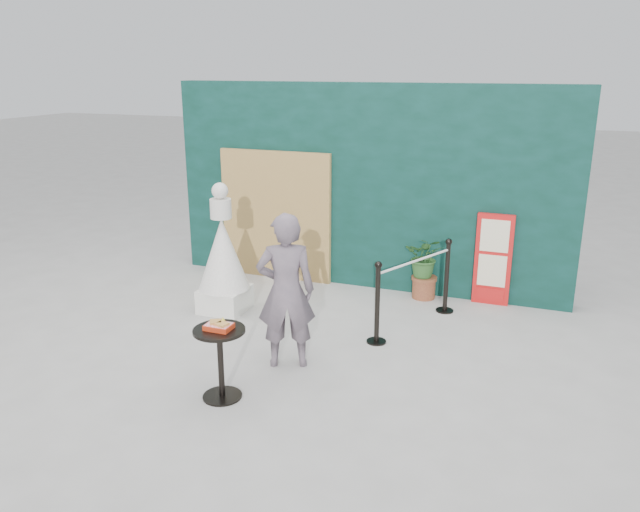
{
  "coord_description": "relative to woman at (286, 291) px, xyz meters",
  "views": [
    {
      "loc": [
        2.59,
        -5.6,
        3.24
      ],
      "look_at": [
        0.0,
        1.2,
        1.0
      ],
      "focal_mm": 35.0,
      "sensor_mm": 36.0,
      "label": 1
    }
  ],
  "objects": [
    {
      "name": "food_basket",
      "position": [
        -0.32,
        -0.9,
        -0.09
      ],
      "size": [
        0.26,
        0.19,
        0.11
      ],
      "color": "red",
      "rests_on": "cafe_table"
    },
    {
      "name": "woman",
      "position": [
        0.0,
        0.0,
        0.0
      ],
      "size": [
        0.76,
        0.65,
        1.75
      ],
      "primitive_type": "imported",
      "rotation": [
        0.0,
        0.0,
        3.58
      ],
      "color": "slate",
      "rests_on": "ground"
    },
    {
      "name": "bamboo_fence",
      "position": [
        -1.37,
        2.72,
        0.12
      ],
      "size": [
        1.8,
        0.08,
        2.0
      ],
      "primitive_type": "cube",
      "color": "tan",
      "rests_on": "ground"
    },
    {
      "name": "menu_board",
      "position": [
        1.93,
        2.73,
        -0.23
      ],
      "size": [
        0.5,
        0.07,
        1.3
      ],
      "color": "red",
      "rests_on": "ground"
    },
    {
      "name": "stanchion_barrier",
      "position": [
        1.08,
        1.57,
        -0.38
      ],
      "size": [
        0.84,
        1.54,
        1.03
      ],
      "color": "black",
      "rests_on": "ground"
    },
    {
      "name": "planter",
      "position": [
        1.0,
        2.63,
        -0.34
      ],
      "size": [
        0.54,
        0.47,
        0.92
      ],
      "color": "#925930",
      "rests_on": "ground"
    },
    {
      "name": "back_wall",
      "position": [
        0.03,
        2.93,
        0.62
      ],
      "size": [
        6.0,
        0.3,
        3.0
      ],
      "primitive_type": "cube",
      "color": "black",
      "rests_on": "ground"
    },
    {
      "name": "cafe_table",
      "position": [
        -0.32,
        -0.91,
        -0.38
      ],
      "size": [
        0.52,
        0.52,
        0.75
      ],
      "color": "black",
      "rests_on": "ground"
    },
    {
      "name": "statue",
      "position": [
        -1.45,
        1.19,
        -0.15
      ],
      "size": [
        0.69,
        0.69,
        1.77
      ],
      "color": "silver",
      "rests_on": "ground"
    },
    {
      "name": "ground",
      "position": [
        0.03,
        -0.22,
        -0.88
      ],
      "size": [
        60.0,
        60.0,
        0.0
      ],
      "primitive_type": "plane",
      "color": "#ADAAA5",
      "rests_on": "ground"
    }
  ]
}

